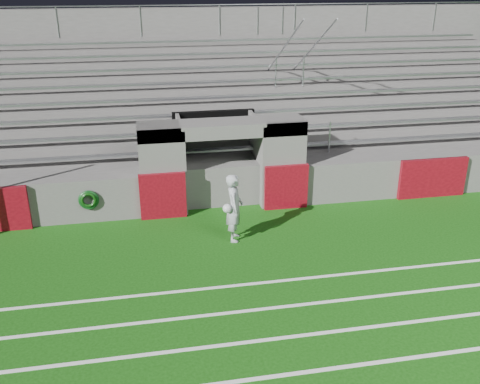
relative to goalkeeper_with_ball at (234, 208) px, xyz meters
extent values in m
plane|color=#11460B|center=(0.06, -1.24, -0.91)|extent=(90.00, 90.00, 0.00)
cube|color=white|center=(0.06, -5.24, -0.90)|extent=(28.00, 0.09, 0.01)
cube|color=white|center=(0.06, -4.24, -0.90)|extent=(28.00, 0.09, 0.01)
cube|color=white|center=(0.06, -3.24, -0.90)|extent=(28.00, 0.09, 0.01)
cube|color=white|center=(0.06, -2.24, -0.90)|extent=(28.00, 0.09, 0.01)
cube|color=#595654|center=(7.76, 1.93, -0.28)|extent=(10.60, 0.35, 1.25)
cube|color=#595654|center=(-1.74, 2.26, 0.39)|extent=(1.20, 1.00, 2.60)
cube|color=#595654|center=(1.86, 2.26, 0.39)|extent=(1.20, 1.00, 2.60)
cube|color=black|center=(0.06, 3.96, 0.34)|extent=(2.60, 0.20, 2.50)
cube|color=#595654|center=(-1.09, 2.86, 0.34)|extent=(0.10, 2.20, 2.50)
cube|color=#595654|center=(1.21, 2.86, 0.34)|extent=(0.10, 2.20, 2.50)
cube|color=#595654|center=(0.06, 2.26, 1.49)|extent=(4.80, 1.00, 0.40)
cube|color=#595654|center=(0.06, 6.11, 0.24)|extent=(26.00, 8.00, 0.20)
cube|color=#595654|center=(0.06, 6.11, -0.38)|extent=(26.00, 8.00, 1.05)
cube|color=#5D0811|center=(-1.74, 1.70, -0.23)|extent=(1.30, 0.15, 1.35)
cube|color=#5D0811|center=(1.86, 1.70, -0.23)|extent=(1.30, 0.15, 1.35)
cube|color=#5D0811|center=(6.56, 1.70, -0.28)|extent=(2.20, 0.15, 1.25)
cube|color=gray|center=(0.06, 3.18, 0.56)|extent=(23.00, 0.28, 0.06)
cube|color=#595654|center=(0.06, 4.03, 0.53)|extent=(24.00, 0.75, 0.38)
cube|color=gray|center=(0.06, 3.93, 0.94)|extent=(23.00, 0.28, 0.06)
cube|color=#595654|center=(0.06, 4.78, 0.72)|extent=(24.00, 0.75, 0.76)
cube|color=gray|center=(0.06, 4.68, 1.32)|extent=(23.00, 0.28, 0.06)
cube|color=#595654|center=(0.06, 5.53, 0.91)|extent=(24.00, 0.75, 1.14)
cube|color=gray|center=(0.06, 5.43, 1.70)|extent=(23.00, 0.28, 0.06)
cube|color=#595654|center=(0.06, 6.28, 1.10)|extent=(24.00, 0.75, 1.52)
cube|color=gray|center=(0.06, 6.18, 2.08)|extent=(23.00, 0.28, 0.06)
cube|color=#595654|center=(0.06, 7.03, 1.29)|extent=(24.00, 0.75, 1.90)
cube|color=gray|center=(0.06, 6.93, 2.46)|extent=(23.00, 0.28, 0.06)
cube|color=#595654|center=(0.06, 7.78, 1.48)|extent=(24.00, 0.75, 2.28)
cube|color=gray|center=(0.06, 7.68, 2.84)|extent=(23.00, 0.28, 0.06)
cube|color=#595654|center=(0.06, 8.53, 1.67)|extent=(24.00, 0.75, 2.66)
cube|color=gray|center=(0.06, 8.43, 3.22)|extent=(23.00, 0.28, 0.06)
cube|color=#595654|center=(0.06, 9.21, 1.74)|extent=(26.00, 0.60, 5.29)
cylinder|color=#A5A8AD|center=(2.56, 2.91, 0.84)|extent=(0.05, 0.05, 1.00)
cylinder|color=#A5A8AD|center=(2.56, 5.91, 2.36)|extent=(0.05, 0.05, 1.00)
cylinder|color=#A5A8AD|center=(2.56, 8.91, 3.88)|extent=(0.05, 0.05, 1.00)
cylinder|color=#A5A8AD|center=(2.56, 5.91, 2.86)|extent=(0.05, 6.02, 3.08)
cylinder|color=#A5A8AD|center=(3.56, 2.91, 0.84)|extent=(0.05, 0.05, 1.00)
cylinder|color=#A5A8AD|center=(3.56, 5.91, 2.36)|extent=(0.05, 0.05, 1.00)
cylinder|color=#A5A8AD|center=(3.56, 8.91, 3.88)|extent=(0.05, 0.05, 1.00)
cylinder|color=#A5A8AD|center=(3.56, 5.91, 2.86)|extent=(0.05, 6.02, 3.08)
cylinder|color=#A5A8AD|center=(-4.94, 8.91, 3.93)|extent=(0.05, 0.05, 1.10)
cylinder|color=#A5A8AD|center=(-1.94, 8.91, 3.93)|extent=(0.05, 0.05, 1.10)
cylinder|color=#A5A8AD|center=(1.06, 8.91, 3.93)|extent=(0.05, 0.05, 1.10)
cylinder|color=#A5A8AD|center=(4.06, 8.91, 3.93)|extent=(0.05, 0.05, 1.10)
cylinder|color=#A5A8AD|center=(7.06, 8.91, 3.93)|extent=(0.05, 0.05, 1.10)
cylinder|color=#A5A8AD|center=(10.06, 8.91, 3.93)|extent=(0.05, 0.05, 1.10)
cylinder|color=#A5A8AD|center=(0.06, 8.91, 4.48)|extent=(24.00, 0.05, 0.05)
imported|color=#A3A7AD|center=(0.01, 0.00, 0.00)|extent=(0.55, 0.73, 1.82)
sphere|color=silver|center=(-0.20, -0.12, 0.05)|extent=(0.24, 0.24, 0.24)
torus|color=#0C3E13|center=(-3.77, 1.71, -0.20)|extent=(0.57, 0.11, 0.57)
torus|color=#0C3B0B|center=(-3.77, 1.66, -0.18)|extent=(0.43, 0.08, 0.43)
camera|label=1|loc=(-2.22, -12.37, 5.59)|focal=40.00mm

